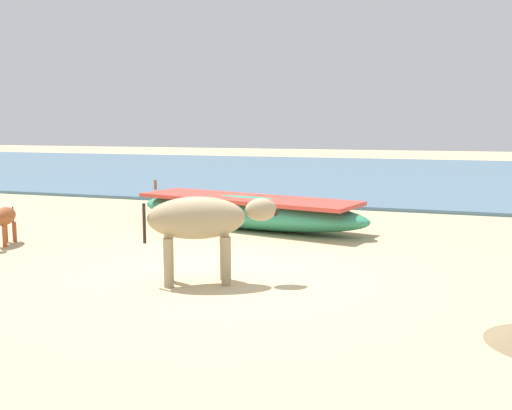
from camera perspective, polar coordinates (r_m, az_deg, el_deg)
ground at (r=7.51m, az=-2.70°, el=-6.80°), size 80.00×80.00×0.00m
sea_water at (r=23.27m, az=12.31°, el=3.02°), size 60.00×20.00×0.08m
fishing_boat_2 at (r=10.85m, az=-0.94°, el=-0.57°), size 5.01×2.24×0.79m
cow_adult_dun at (r=6.97m, az=-5.36°, el=-1.60°), size 1.54×1.01×1.06m
calf_far_rust at (r=10.08m, az=-23.55°, el=-1.20°), size 0.49×0.90×0.60m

